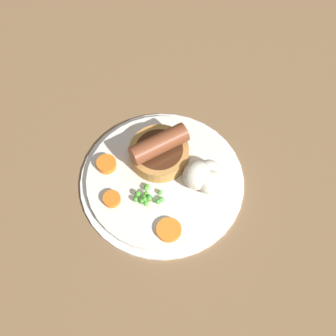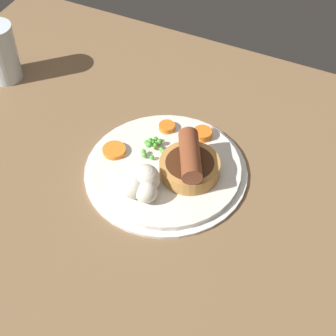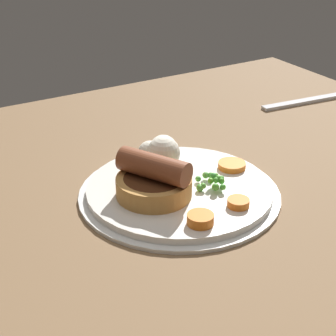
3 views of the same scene
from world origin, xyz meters
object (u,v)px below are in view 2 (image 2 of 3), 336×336
(cauliflower_floret, at_px, (142,184))
(drinking_glass, at_px, (1,53))
(carrot_slice_1, at_px, (201,133))
(carrot_slice_2, at_px, (114,150))
(dinner_plate, at_px, (166,170))
(sausage_pudding, at_px, (190,164))
(carrot_slice_0, at_px, (167,127))
(pea_pile, at_px, (153,146))

(cauliflower_floret, xyz_separation_m, drinking_glass, (-0.37, 0.15, 0.02))
(carrot_slice_1, bearing_deg, drinking_glass, 179.76)
(cauliflower_floret, bearing_deg, drinking_glass, 157.35)
(carrot_slice_1, relative_size, carrot_slice_2, 0.83)
(dinner_plate, xyz_separation_m, carrot_slice_2, (-0.09, -0.01, 0.01))
(sausage_pudding, distance_m, carrot_slice_1, 0.09)
(cauliflower_floret, xyz_separation_m, carrot_slice_0, (-0.03, 0.14, -0.02))
(dinner_plate, bearing_deg, pea_pile, 146.17)
(dinner_plate, relative_size, sausage_pudding, 2.69)
(sausage_pudding, height_order, carrot_slice_0, sausage_pudding)
(carrot_slice_1, bearing_deg, cauliflower_floret, -102.23)
(carrot_slice_1, xyz_separation_m, drinking_glass, (-0.40, 0.00, 0.04))
(carrot_slice_0, xyz_separation_m, carrot_slice_1, (0.06, 0.01, 0.00))
(dinner_plate, height_order, carrot_slice_1, carrot_slice_1)
(carrot_slice_0, bearing_deg, sausage_pudding, -45.04)
(carrot_slice_1, height_order, carrot_slice_2, carrot_slice_1)
(pea_pile, relative_size, carrot_slice_2, 1.26)
(pea_pile, height_order, carrot_slice_2, pea_pile)
(cauliflower_floret, bearing_deg, dinner_plate, 82.06)
(pea_pile, distance_m, carrot_slice_0, 0.06)
(sausage_pudding, bearing_deg, dinner_plate, -112.81)
(sausage_pudding, xyz_separation_m, pea_pile, (-0.07, 0.02, -0.01))
(dinner_plate, bearing_deg, carrot_slice_1, 74.72)
(dinner_plate, bearing_deg, carrot_slice_2, -175.23)
(carrot_slice_2, distance_m, drinking_glass, 0.31)
(carrot_slice_1, xyz_separation_m, carrot_slice_2, (-0.11, -0.10, -0.00))
(dinner_plate, relative_size, carrot_slice_2, 6.87)
(pea_pile, distance_m, cauliflower_floret, 0.09)
(carrot_slice_0, distance_m, carrot_slice_2, 0.10)
(carrot_slice_0, bearing_deg, dinner_plate, -65.74)
(sausage_pudding, relative_size, drinking_glass, 0.86)
(pea_pile, distance_m, carrot_slice_1, 0.09)
(dinner_plate, xyz_separation_m, pea_pile, (-0.03, 0.02, 0.02))
(sausage_pudding, distance_m, carrot_slice_2, 0.13)
(cauliflower_floret, distance_m, carrot_slice_1, 0.16)
(carrot_slice_1, bearing_deg, pea_pile, -132.43)
(carrot_slice_0, distance_m, drinking_glass, 0.34)
(dinner_plate, bearing_deg, sausage_pudding, 5.00)
(drinking_glass, bearing_deg, carrot_slice_2, -18.62)
(pea_pile, xyz_separation_m, drinking_glass, (-0.34, 0.07, 0.03))
(cauliflower_floret, bearing_deg, carrot_slice_1, 77.77)
(sausage_pudding, distance_m, carrot_slice_0, 0.11)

